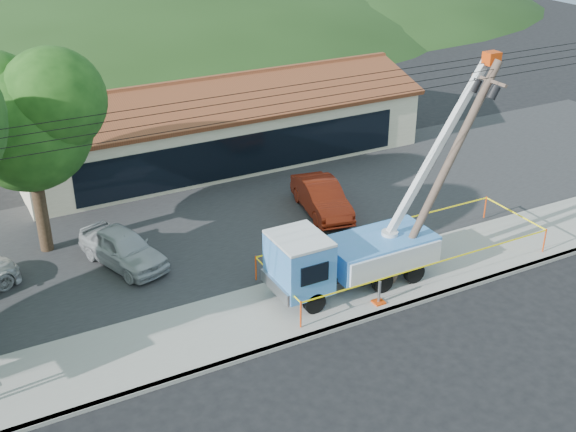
{
  "coord_description": "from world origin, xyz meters",
  "views": [
    {
      "loc": [
        -10.66,
        -16.15,
        15.3
      ],
      "look_at": [
        0.6,
        5.0,
        3.43
      ],
      "focal_mm": 45.0,
      "sensor_mm": 36.0,
      "label": 1
    }
  ],
  "objects_px": {
    "car_silver": "(125,266)",
    "car_red": "(321,214)",
    "utility_truck": "(349,253)",
    "leaning_pole": "(449,163)"
  },
  "relations": [
    {
      "from": "utility_truck",
      "to": "car_silver",
      "type": "xyz_separation_m",
      "value": [
        -7.3,
        5.9,
        -1.62
      ]
    },
    {
      "from": "car_silver",
      "to": "car_red",
      "type": "bearing_deg",
      "value": -16.73
    },
    {
      "from": "utility_truck",
      "to": "car_red",
      "type": "distance_m",
      "value": 6.95
    },
    {
      "from": "utility_truck",
      "to": "leaning_pole",
      "type": "relative_size",
      "value": 1.11
    },
    {
      "from": "utility_truck",
      "to": "car_silver",
      "type": "distance_m",
      "value": 9.53
    },
    {
      "from": "utility_truck",
      "to": "car_red",
      "type": "relative_size",
      "value": 2.01
    },
    {
      "from": "car_silver",
      "to": "car_red",
      "type": "height_order",
      "value": "car_red"
    },
    {
      "from": "car_silver",
      "to": "car_red",
      "type": "distance_m",
      "value": 9.79
    },
    {
      "from": "utility_truck",
      "to": "car_red",
      "type": "xyz_separation_m",
      "value": [
        2.48,
        6.29,
        -1.62
      ]
    },
    {
      "from": "utility_truck",
      "to": "car_red",
      "type": "height_order",
      "value": "utility_truck"
    }
  ]
}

